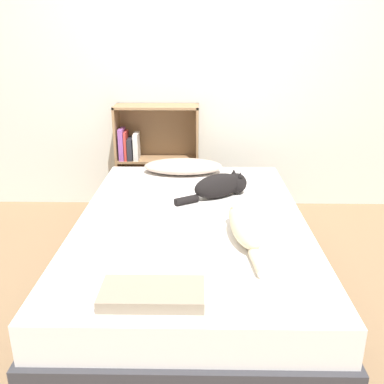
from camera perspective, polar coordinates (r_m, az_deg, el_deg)
ground_plane at (r=2.74m, az=-0.06°, el=-12.60°), size 8.00×8.00×0.00m
wall_back at (r=3.77m, az=0.34°, el=16.66°), size 8.00×0.06×2.50m
bed at (r=2.62m, az=-0.06°, el=-8.25°), size 1.35×2.09×0.48m
pillow at (r=3.30m, az=-1.19°, el=3.44°), size 0.60×0.31×0.10m
cat_light at (r=2.25m, az=7.10°, el=-4.57°), size 0.19×0.64×0.15m
cat_dark at (r=2.81m, az=3.96°, el=0.86°), size 0.48×0.33×0.16m
bookshelf at (r=3.78m, az=-5.03°, el=4.80°), size 0.71×0.26×0.93m
blanket_fold at (r=1.78m, az=-5.31°, el=-13.36°), size 0.42×0.21×0.05m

